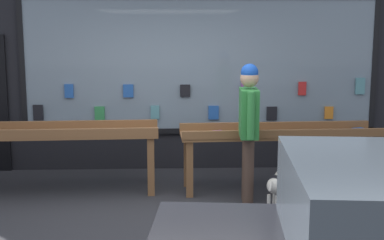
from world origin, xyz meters
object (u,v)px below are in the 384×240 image
(display_table_left, at_px, (57,138))
(display_table_right, at_px, (280,138))
(small_dog, at_px, (277,184))
(person_browsing, at_px, (249,121))

(display_table_left, distance_m, display_table_right, 3.00)
(small_dog, bearing_deg, display_table_right, 18.09)
(display_table_left, relative_size, small_dog, 5.67)
(display_table_right, height_order, person_browsing, person_browsing)
(display_table_right, distance_m, person_browsing, 0.79)
(person_browsing, xyz_separation_m, small_dog, (0.33, -0.24, -0.74))
(display_table_right, relative_size, person_browsing, 1.54)
(display_table_left, height_order, display_table_right, display_table_left)
(display_table_right, distance_m, small_dog, 0.88)
(display_table_right, bearing_deg, person_browsing, -134.64)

